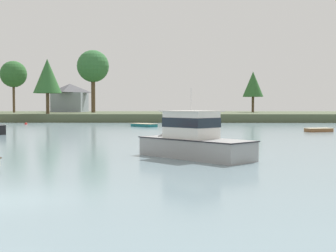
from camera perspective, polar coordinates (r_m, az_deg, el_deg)
ground_plane at (r=14.25m, az=-20.63°, el=-8.82°), size 401.02×401.02×0.00m
far_shore_bank at (r=98.91m, az=-1.73°, el=1.34°), size 180.46×46.87×1.45m
dinghy_wood at (r=51.08m, az=18.72°, el=-0.55°), size 3.23×2.17×0.57m
dinghy_teal at (r=60.54m, az=-3.10°, el=0.05°), size 3.97×3.83×0.61m
cruiser_grey at (r=24.35m, az=2.35°, el=-2.54°), size 6.88×6.93×4.51m
mooring_buoy_red at (r=71.64m, az=-17.72°, el=0.25°), size 0.42×0.42×0.48m
shore_tree_inland_b at (r=96.97m, az=-9.57°, el=7.50°), size 6.80×6.80×13.29m
shore_tree_center_left at (r=82.61m, az=-15.18°, el=6.16°), size 4.99×4.99×9.78m
shore_tree_left at (r=101.50m, az=-19.17°, el=6.26°), size 5.63×5.63×11.04m
shore_tree_right at (r=101.33m, az=10.83°, el=5.26°), size 4.59×4.59×9.08m
cottage_eastern at (r=111.11m, az=-12.41°, el=3.60°), size 7.75×9.88×6.81m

